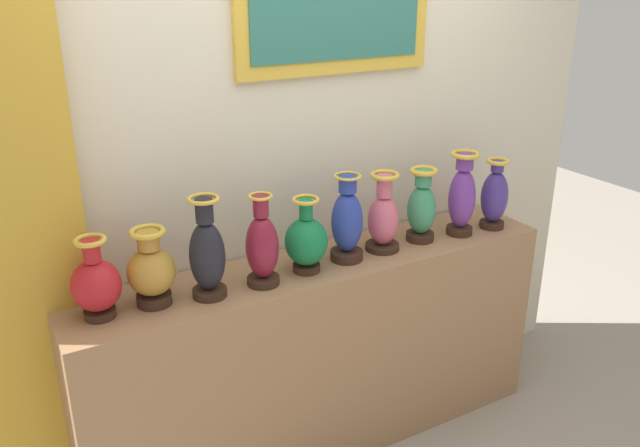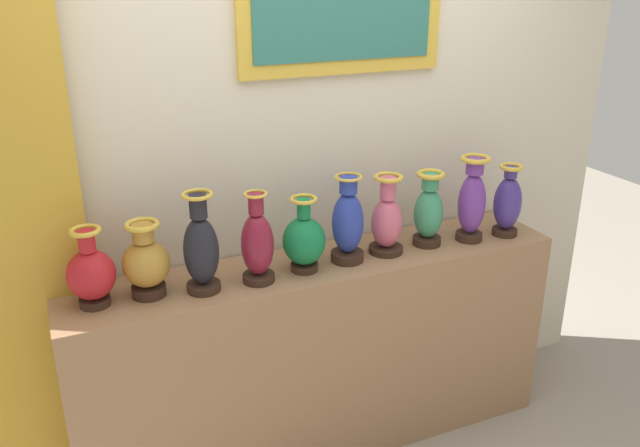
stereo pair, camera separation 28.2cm
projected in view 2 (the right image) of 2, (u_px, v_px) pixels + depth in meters
name	position (u px, v px, depth m)	size (l,w,h in m)	color
ground_plane	(320.00, 439.00, 3.25)	(9.44, 9.44, 0.00)	gray
display_shelf	(320.00, 356.00, 3.07)	(2.23, 0.42, 0.96)	#99704C
back_wall	(297.00, 156.00, 2.97)	(3.44, 0.14, 2.73)	beige
curtain_gold	(11.00, 250.00, 2.49)	(0.55, 0.08, 2.36)	gold
vase_crimson	(91.00, 273.00, 2.48)	(0.18, 0.18, 0.32)	#382319
vase_ochre	(146.00, 263.00, 2.55)	(0.18, 0.18, 0.31)	#382319
vase_onyx	(201.00, 249.00, 2.58)	(0.14, 0.14, 0.41)	#382319
vase_burgundy	(257.00, 244.00, 2.66)	(0.13, 0.13, 0.39)	#382319
vase_emerald	(304.00, 240.00, 2.77)	(0.18, 0.18, 0.33)	#382319
vase_cobalt	(348.00, 224.00, 2.84)	(0.14, 0.14, 0.39)	#382319
vase_rose	(387.00, 220.00, 2.94)	(0.16, 0.16, 0.36)	#382319
vase_jade	(428.00, 211.00, 3.02)	(0.13, 0.13, 0.35)	#382319
vase_violet	(472.00, 201.00, 3.06)	(0.14, 0.14, 0.41)	#382319
vase_indigo	(508.00, 203.00, 3.13)	(0.13, 0.13, 0.35)	#382319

